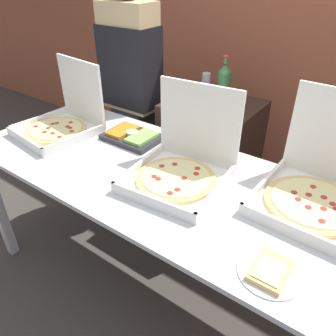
# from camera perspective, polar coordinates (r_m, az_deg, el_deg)

# --- Properties ---
(ground_plane) EXTENTS (16.00, 16.00, 0.00)m
(ground_plane) POSITION_cam_1_polar(r_m,az_deg,el_deg) (2.29, 0.00, -20.53)
(ground_plane) COLOR #423D38
(brick_wall_behind) EXTENTS (10.00, 0.06, 2.80)m
(brick_wall_behind) POSITION_cam_1_polar(r_m,az_deg,el_deg) (2.97, 21.19, 22.12)
(brick_wall_behind) COLOR #9E5138
(brick_wall_behind) RESTS_ON ground_plane
(buffet_table) EXTENTS (2.37, 0.89, 0.90)m
(buffet_table) POSITION_cam_1_polar(r_m,az_deg,el_deg) (1.72, 0.00, -4.22)
(buffet_table) COLOR silver
(buffet_table) RESTS_ON ground_plane
(pizza_box_far_right) EXTENTS (0.48, 0.49, 0.44)m
(pizza_box_far_right) POSITION_cam_1_polar(r_m,az_deg,el_deg) (1.61, 2.41, 0.54)
(pizza_box_far_right) COLOR white
(pizza_box_far_right) RESTS_ON buffet_table
(pizza_box_near_right) EXTENTS (0.50, 0.51, 0.47)m
(pizza_box_near_right) POSITION_cam_1_polar(r_m,az_deg,el_deg) (1.59, 25.00, -3.03)
(pizza_box_near_right) COLOR white
(pizza_box_near_right) RESTS_ON buffet_table
(pizza_box_far_left) EXTENTS (0.47, 0.49, 0.42)m
(pizza_box_far_left) POSITION_cam_1_polar(r_m,az_deg,el_deg) (2.19, -17.94, 7.87)
(pizza_box_far_left) COLOR white
(pizza_box_far_left) RESTS_ON buffet_table
(paper_plate_front_left) EXTENTS (0.23, 0.23, 0.03)m
(paper_plate_front_left) POSITION_cam_1_polar(r_m,az_deg,el_deg) (1.25, 17.40, -16.78)
(paper_plate_front_left) COLOR white
(paper_plate_front_left) RESTS_ON buffet_table
(veggie_tray) EXTENTS (0.34, 0.24, 0.05)m
(veggie_tray) POSITION_cam_1_polar(r_m,az_deg,el_deg) (2.02, -6.23, 5.53)
(veggie_tray) COLOR #28282D
(veggie_tray) RESTS_ON buffet_table
(sideboard_podium) EXTENTS (0.62, 0.56, 0.99)m
(sideboard_podium) POSITION_cam_1_polar(r_m,az_deg,el_deg) (2.57, 7.24, 0.81)
(sideboard_podium) COLOR black
(sideboard_podium) RESTS_ON ground_plane
(soda_bottle) EXTENTS (0.09, 0.09, 0.33)m
(soda_bottle) POSITION_cam_1_polar(r_m,az_deg,el_deg) (2.28, 9.65, 14.19)
(soda_bottle) COLOR #2D6638
(soda_bottle) RESTS_ON sideboard_podium
(soda_can_silver) EXTENTS (0.07, 0.07, 0.12)m
(soda_can_silver) POSITION_cam_1_polar(r_m,az_deg,el_deg) (2.60, 6.63, 14.79)
(soda_can_silver) COLOR silver
(soda_can_silver) RESTS_ON sideboard_podium
(person_server_vest) EXTENTS (0.42, 0.24, 1.80)m
(person_server_vest) POSITION_cam_1_polar(r_m,az_deg,el_deg) (2.56, -6.37, 13.73)
(person_server_vest) COLOR #2D2D38
(person_server_vest) RESTS_ON ground_plane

